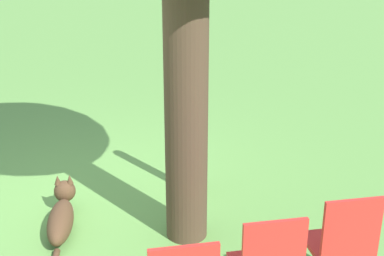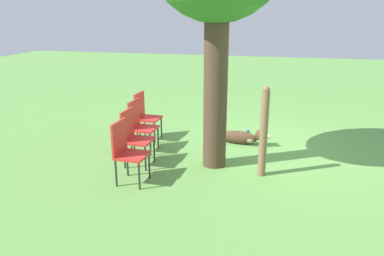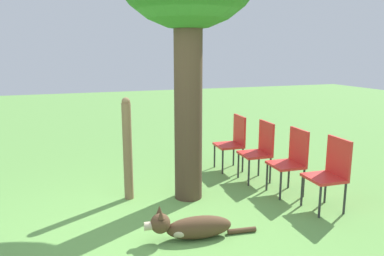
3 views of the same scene
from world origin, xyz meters
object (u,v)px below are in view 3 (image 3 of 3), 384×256
(dog, at_px, (191,227))
(red_chair_3, at_px, (234,139))
(red_chair_1, at_px, (292,158))
(fence_post, at_px, (128,149))
(red_chair_0, at_px, (331,170))
(red_chair_2, at_px, (260,148))

(dog, distance_m, red_chair_3, 2.58)
(dog, relative_size, red_chair_1, 1.34)
(dog, bearing_deg, fence_post, -66.13)
(fence_post, bearing_deg, dog, -72.71)
(red_chair_0, distance_m, red_chair_1, 0.65)
(red_chair_2, relative_size, red_chair_3, 1.00)
(fence_post, xyz_separation_m, red_chair_2, (2.06, 0.07, -0.18))
(red_chair_2, distance_m, red_chair_3, 0.65)
(red_chair_2, xyz_separation_m, red_chair_3, (-0.14, 0.64, 0.00))
(red_chair_1, bearing_deg, dog, 26.07)
(dog, height_order, red_chair_0, red_chair_0)
(red_chair_0, xyz_separation_m, red_chair_1, (-0.14, 0.64, 0.00))
(red_chair_2, bearing_deg, red_chair_1, 104.92)
(dog, relative_size, red_chair_3, 1.34)
(dog, xyz_separation_m, red_chair_1, (1.78, 0.79, 0.39))
(red_chair_2, bearing_deg, fence_post, 4.13)
(red_chair_1, relative_size, red_chair_2, 1.00)
(dog, height_order, red_chair_2, red_chair_2)
(red_chair_1, height_order, red_chair_2, same)
(fence_post, distance_m, red_chair_1, 2.29)
(dog, relative_size, fence_post, 0.89)
(fence_post, height_order, red_chair_1, fence_post)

